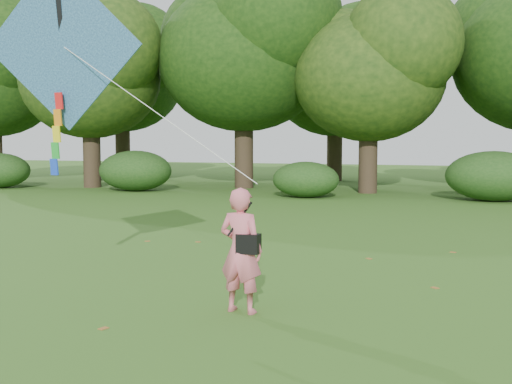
% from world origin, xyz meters
% --- Properties ---
extents(ground, '(100.00, 100.00, 0.00)m').
position_xyz_m(ground, '(0.00, 0.00, 0.00)').
color(ground, '#265114').
rests_on(ground, ground).
extents(man_kite_flyer, '(0.67, 0.49, 1.69)m').
position_xyz_m(man_kite_flyer, '(-0.69, 0.47, 0.84)').
color(man_kite_flyer, '#DD6877').
rests_on(man_kite_flyer, ground).
extents(crossbody_bag, '(0.43, 0.20, 0.69)m').
position_xyz_m(crossbody_bag, '(-0.57, 0.44, 0.96)').
color(crossbody_bag, black).
rests_on(crossbody_bag, ground).
extents(flying_kite, '(4.72, 0.98, 3.34)m').
position_xyz_m(flying_kite, '(-3.85, 1.07, 3.73)').
color(flying_kite, '#2666A6').
rests_on(flying_kite, ground).
extents(tree_line, '(54.70, 15.30, 9.48)m').
position_xyz_m(tree_line, '(1.67, 22.88, 5.60)').
color(tree_line, '#3A2D1E').
rests_on(tree_line, ground).
extents(shrub_band, '(39.15, 3.22, 1.88)m').
position_xyz_m(shrub_band, '(-0.72, 17.60, 0.86)').
color(shrub_band, '#264919').
rests_on(shrub_band, ground).
extents(fallen_leaves, '(10.81, 9.11, 0.01)m').
position_xyz_m(fallen_leaves, '(-0.75, 2.90, 0.01)').
color(fallen_leaves, '#985D29').
rests_on(fallen_leaves, ground).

